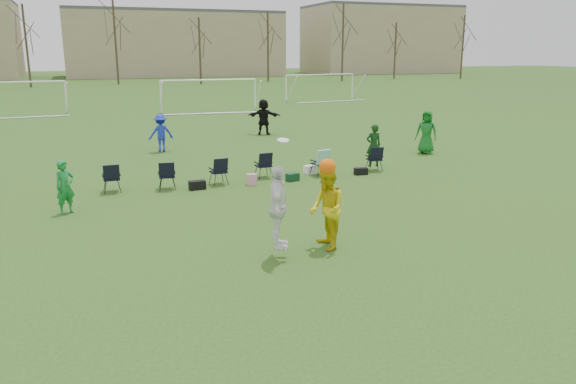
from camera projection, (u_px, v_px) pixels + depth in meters
name	position (u px, v px, depth m)	size (l,w,h in m)	color
ground	(344.00, 252.00, 13.22)	(260.00, 260.00, 0.00)	#2B4B17
fielder_green_near	(65.00, 187.00, 16.20)	(0.57, 0.38, 1.58)	#167E34
fielder_blue	(161.00, 133.00, 26.14)	(1.13, 0.65, 1.76)	#192BC0
fielder_green_far	(426.00, 132.00, 25.65)	(0.97, 0.63, 1.98)	#12661F
fielder_black	(264.00, 117.00, 31.44)	(1.85, 0.59, 1.99)	black
center_contest	(308.00, 207.00, 12.95)	(2.15, 1.40, 2.76)	white
sideline_setup	(271.00, 165.00, 20.62)	(10.58, 1.49, 1.82)	#0E3512
goal_left	(11.00, 89.00, 40.25)	(7.39, 0.76, 2.46)	white
goal_mid	(209.00, 86.00, 43.17)	(7.40, 0.63, 2.46)	white
goal_right	(320.00, 80.00, 52.68)	(7.35, 1.14, 2.46)	white
tree_line	(119.00, 47.00, 75.50)	(110.28, 3.28, 11.40)	#382B21
building_row	(145.00, 42.00, 101.24)	(126.00, 16.00, 13.00)	tan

